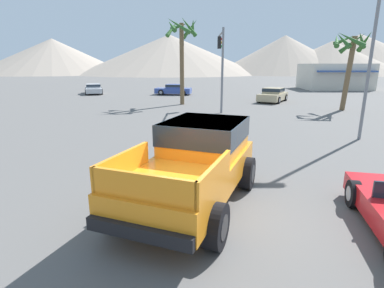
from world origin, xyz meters
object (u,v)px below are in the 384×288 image
at_px(traffic_light_main, 221,55).
at_px(street_lamp_post, 375,28).
at_px(palm_tree_tall, 182,40).
at_px(parked_car_silver, 94,89).
at_px(orange_pickup_truck, 197,158).
at_px(palm_tree_short, 350,51).
at_px(parked_car_blue, 174,89).
at_px(parked_car_tan, 273,95).

relative_size(traffic_light_main, street_lamp_post, 0.72).
height_order(street_lamp_post, palm_tree_tall, street_lamp_post).
xyz_separation_m(parked_car_silver, palm_tree_tall, (10.92, -9.94, 4.68)).
relative_size(orange_pickup_truck, palm_tree_short, 0.96).
bearing_deg(palm_tree_short, street_lamp_post, -111.41).
xyz_separation_m(parked_car_blue, palm_tree_tall, (1.37, -8.70, 4.66)).
xyz_separation_m(parked_car_blue, traffic_light_main, (4.32, -11.96, 3.39)).
bearing_deg(parked_car_tan, traffic_light_main, 74.62).
bearing_deg(orange_pickup_truck, parked_car_blue, 115.64).
relative_size(parked_car_silver, palm_tree_short, 0.86).
distance_m(parked_car_tan, traffic_light_main, 8.27).
xyz_separation_m(parked_car_tan, street_lamp_post, (0.31, -14.53, 4.14)).
xyz_separation_m(parked_car_blue, palm_tree_short, (13.51, -12.04, 3.66)).
bearing_deg(palm_tree_tall, palm_tree_short, -15.39).
bearing_deg(street_lamp_post, parked_car_tan, 91.23).
xyz_separation_m(parked_car_tan, parked_car_blue, (-9.64, 6.59, -0.03)).
relative_size(parked_car_tan, parked_car_silver, 0.94).
height_order(orange_pickup_truck, street_lamp_post, street_lamp_post).
relative_size(orange_pickup_truck, street_lamp_post, 0.68).
distance_m(orange_pickup_truck, palm_tree_tall, 19.27).
relative_size(traffic_light_main, palm_tree_short, 1.01).
height_order(parked_car_tan, street_lamp_post, street_lamp_post).
distance_m(parked_car_tan, street_lamp_post, 15.11).
distance_m(street_lamp_post, palm_tree_tall, 15.10).
height_order(parked_car_blue, palm_tree_short, palm_tree_short).
distance_m(orange_pickup_truck, street_lamp_post, 10.49).
bearing_deg(palm_tree_tall, traffic_light_main, -47.83).
xyz_separation_m(orange_pickup_truck, parked_car_tan, (7.16, 20.89, -0.45)).
bearing_deg(parked_car_tan, parked_car_blue, -4.98).
distance_m(orange_pickup_truck, parked_car_tan, 22.09).
relative_size(parked_car_blue, traffic_light_main, 0.74).
relative_size(parked_car_tan, street_lamp_post, 0.57).
bearing_deg(parked_car_silver, palm_tree_short, 131.17).
xyz_separation_m(parked_car_silver, street_lamp_post, (19.50, -22.35, 4.19)).
bearing_deg(palm_tree_tall, parked_car_blue, 98.93).
height_order(traffic_light_main, palm_tree_tall, palm_tree_tall).
bearing_deg(parked_car_blue, palm_tree_tall, -163.31).
xyz_separation_m(traffic_light_main, palm_tree_short, (9.19, -0.08, 0.27)).
distance_m(orange_pickup_truck, parked_car_silver, 31.14).
bearing_deg(street_lamp_post, palm_tree_short, 68.59).
bearing_deg(parked_car_silver, parked_car_tan, 138.93).
bearing_deg(palm_tree_short, palm_tree_tall, 164.61).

